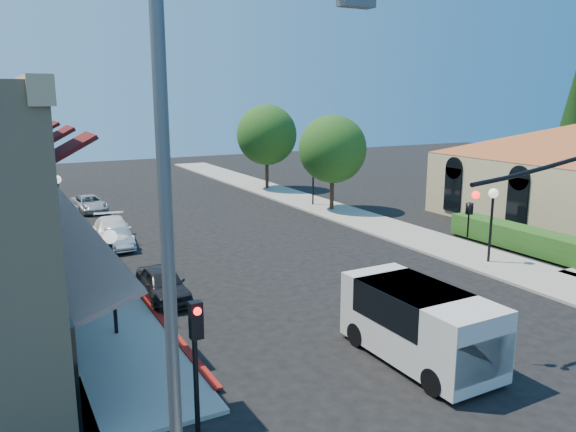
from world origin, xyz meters
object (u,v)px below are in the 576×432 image
street_tree_a (333,149)px  street_tree_b (267,135)px  parked_car_a (163,284)px  secondary_signal (196,344)px  lamppost_right_far (313,168)px  parked_car_b (117,238)px  parked_car_c (113,232)px  lamppost_right_near (492,206)px  parked_car_d (89,204)px  cobra_streetlight (192,263)px  lamppost_left_far (58,191)px  lamppost_left_near (111,256)px  white_van (421,321)px  conifer_far (575,114)px

street_tree_a → street_tree_b: size_ratio=0.92×
street_tree_b → parked_car_a: 26.43m
secondary_signal → parked_car_a: secondary_signal is taller
street_tree_a → lamppost_right_far: street_tree_a is taller
parked_car_b → parked_car_c: parked_car_c is taller
lamppost_right_near → parked_car_d: (-14.36, 21.46, -2.18)m
cobra_streetlight → lamppost_left_far: size_ratio=2.61×
secondary_signal → parked_car_c: secondary_signal is taller
lamppost_left_near → parked_car_c: (2.30, 12.00, -2.06)m
parked_car_a → street_tree_b: bearing=55.3°
white_van → parked_car_a: white_van is taller
lamppost_left_near → white_van: bearing=-38.9°
lamppost_left_far → parked_car_d: (2.64, 7.46, -2.18)m
lamppost_right_far → cobra_streetlight: bearing=-124.2°
cobra_streetlight → lamppost_left_near: (0.65, 10.00, -2.53)m
parked_car_c → parked_car_a: bearing=-83.5°
lamppost_right_far → conifer_far: bearing=-17.1°
street_tree_b → lamppost_right_near: bearing=-90.7°
parked_car_d → parked_car_c: bearing=-96.7°
conifer_far → parked_car_c: 34.73m
parked_car_c → lamppost_right_far: bearing=21.8°
conifer_far → parked_car_b: bearing=178.3°
street_tree_b → lamppost_right_near: (-0.30, -24.00, -1.81)m
street_tree_a → secondary_signal: street_tree_a is taller
lamppost_left_near → lamppost_left_far: bearing=90.0°
street_tree_a → parked_car_a: bearing=-142.7°
conifer_far → lamppost_left_far: 36.90m
secondary_signal → parked_car_a: bearing=78.9°
lamppost_right_near → lamppost_right_far: size_ratio=1.00×
cobra_streetlight → parked_car_d: bearing=84.0°
conifer_far → parked_car_c: (-34.20, 2.00, -5.68)m
lamppost_right_near → parked_car_a: (-14.70, 2.59, -2.11)m
lamppost_left_far → conifer_far: bearing=-6.3°
street_tree_a → parked_car_d: size_ratio=1.63×
street_tree_a → lamppost_right_near: (-0.30, -14.00, -1.46)m
conifer_far → parked_car_d: (-33.86, 11.46, -5.81)m
lamppost_left_near → lamppost_right_far: size_ratio=1.00×
street_tree_b → secondary_signal: street_tree_b is taller
white_van → parked_car_c: size_ratio=1.08×
white_van → parked_car_b: bearing=107.0°
street_tree_a → cobra_streetlight: cobra_streetlight is taller
lamppost_right_near → white_van: lamppost_right_near is taller
street_tree_b → cobra_streetlight: 38.45m
parked_car_a → parked_car_b: size_ratio=1.14×
lamppost_right_far → parked_car_c: (-14.70, -4.00, -2.06)m
parked_car_b → parked_car_c: (0.00, 1.00, 0.15)m
lamppost_left_near → parked_car_a: lamppost_left_near is taller
lamppost_right_near → parked_car_a: bearing=170.0°
lamppost_left_near → parked_car_c: 12.39m
white_van → parked_car_a: bearing=121.0°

